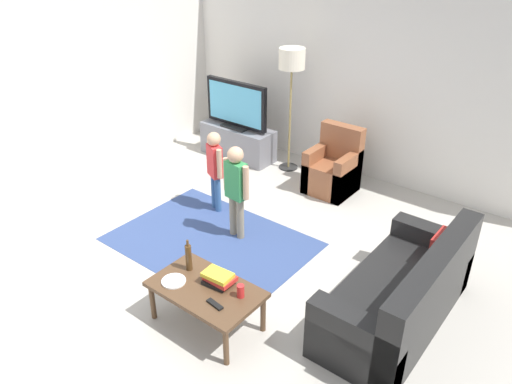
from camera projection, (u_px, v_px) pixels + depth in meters
The scene contains 17 objects.
ground at pixel (222, 266), 5.36m from camera, with size 7.80×7.80×0.00m, color #B2ADA3.
wall_back at pixel (365, 81), 6.79m from camera, with size 6.00×0.12×2.70m, color silver.
wall_left at pixel (43, 92), 6.35m from camera, with size 0.12×6.00×2.70m, color silver.
area_rug at pixel (211, 241), 5.76m from camera, with size 2.20×1.60×0.01m, color #33477A.
tv_stand at pixel (238, 142), 7.76m from camera, with size 1.20×0.44×0.50m.
tv at pixel (236, 105), 7.46m from camera, with size 1.10×0.28×0.71m.
couch at pixel (405, 298), 4.47m from camera, with size 0.80×1.80×0.86m.
armchair at pixel (334, 170), 6.76m from camera, with size 0.60×0.60×0.90m.
floor_lamp at pixel (292, 65), 6.78m from camera, with size 0.36×0.36×1.78m.
child_near_tv at pixel (215, 164), 6.13m from camera, with size 0.33×0.21×1.05m.
child_center at pixel (236, 184), 5.56m from camera, with size 0.38×0.18×1.13m.
coffee_table at pixel (206, 292), 4.42m from camera, with size 1.00×0.60×0.42m.
book_stack at pixel (219, 278), 4.42m from camera, with size 0.28×0.22×0.12m.
bottle at pixel (189, 257), 4.56m from camera, with size 0.06×0.06×0.32m.
tv_remote at pixel (215, 304), 4.18m from camera, with size 0.17×0.05×0.02m, color black.
soda_can at pixel (241, 291), 4.26m from camera, with size 0.07×0.07×0.12m, color red.
plate at pixel (174, 281), 4.46m from camera, with size 0.22×0.22×0.02m.
Camera 1 is at (2.98, -3.17, 3.26)m, focal length 34.92 mm.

